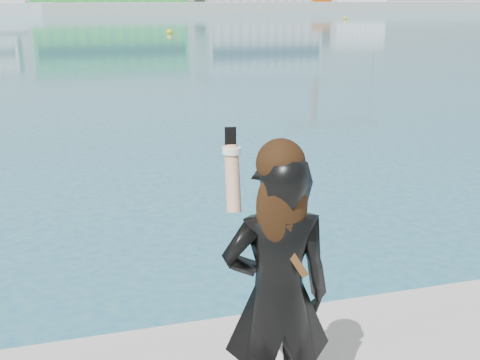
{
  "coord_description": "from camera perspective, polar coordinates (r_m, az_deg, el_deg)",
  "views": [
    {
      "loc": [
        -1.73,
        -2.9,
        3.11
      ],
      "look_at": [
        -0.76,
        0.46,
        2.04
      ],
      "focal_mm": 45.0,
      "sensor_mm": 36.0,
      "label": 1
    }
  ],
  "objects": [
    {
      "name": "buoy_near",
      "position": [
        88.23,
        9.92,
        14.75
      ],
      "size": [
        0.5,
        0.5,
        0.5
      ],
      "primitive_type": "sphere",
      "color": "yellow",
      "rests_on": "ground"
    },
    {
      "name": "far_quay",
      "position": [
        132.92,
        -15.98,
        15.48
      ],
      "size": [
        320.0,
        40.0,
        2.0
      ],
      "primitive_type": "cube",
      "color": "#9E9E99",
      "rests_on": "ground"
    },
    {
      "name": "buoy_extra",
      "position": [
        53.92,
        -6.69,
        13.6
      ],
      "size": [
        0.5,
        0.5,
        0.5
      ],
      "primitive_type": "sphere",
      "color": "yellow",
      "rests_on": "ground"
    },
    {
      "name": "woman",
      "position": [
        3.18,
        3.55,
        -10.34
      ],
      "size": [
        0.63,
        0.46,
        1.68
      ],
      "rotation": [
        0.0,
        0.0,
        3.0
      ],
      "color": "black",
      "rests_on": "near_quay"
    }
  ]
}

